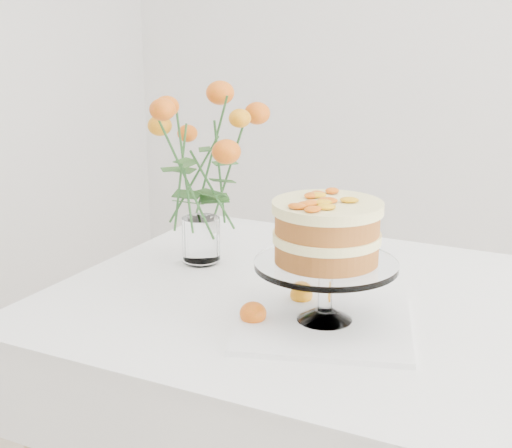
# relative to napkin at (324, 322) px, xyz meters

# --- Properties ---
(table) EXTENTS (1.43, 0.93, 0.76)m
(table) POSITION_rel_napkin_xyz_m (0.11, 0.13, -0.09)
(table) COLOR tan
(table) RESTS_ON ground
(napkin) EXTENTS (0.40, 0.40, 0.01)m
(napkin) POSITION_rel_napkin_xyz_m (0.00, 0.00, 0.00)
(napkin) COLOR white
(napkin) RESTS_ON table
(cake_stand) EXTENTS (0.27, 0.27, 0.24)m
(cake_stand) POSITION_rel_napkin_xyz_m (0.00, -0.00, 0.17)
(cake_stand) COLOR white
(cake_stand) RESTS_ON napkin
(rose_vase) EXTENTS (0.33, 0.33, 0.44)m
(rose_vase) POSITION_rel_napkin_xyz_m (-0.39, 0.20, 0.26)
(rose_vase) COLOR white
(rose_vase) RESTS_ON table
(loose_rose_near) EXTENTS (0.08, 0.05, 0.04)m
(loose_rose_near) POSITION_rel_napkin_xyz_m (-0.08, 0.08, 0.01)
(loose_rose_near) COLOR #FF9C16
(loose_rose_near) RESTS_ON table
(loose_rose_far) EXTENTS (0.09, 0.05, 0.04)m
(loose_rose_far) POSITION_rel_napkin_xyz_m (-0.12, -0.06, 0.02)
(loose_rose_far) COLOR #B95E09
(loose_rose_far) RESTS_ON table
(stray_petal_a) EXTENTS (0.03, 0.02, 0.00)m
(stray_petal_a) POSITION_rel_napkin_xyz_m (-0.01, 0.03, -0.00)
(stray_petal_a) COLOR #F0A50F
(stray_petal_a) RESTS_ON table
(stray_petal_b) EXTENTS (0.03, 0.02, 0.00)m
(stray_petal_b) POSITION_rel_napkin_xyz_m (0.09, -0.01, -0.00)
(stray_petal_b) COLOR #F0A50F
(stray_petal_b) RESTS_ON table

